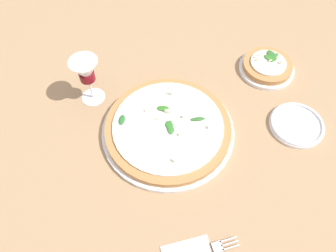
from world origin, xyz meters
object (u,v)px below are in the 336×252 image
(pizza_personal_side, at_px, (267,67))
(wine_glass, at_px, (86,73))
(pizza_arugula_main, at_px, (168,129))
(side_plate_white, at_px, (297,124))

(pizza_personal_side, bearing_deg, wine_glass, 172.46)
(pizza_arugula_main, bearing_deg, wine_glass, 131.83)
(wine_glass, height_order, side_plate_white, wine_glass)
(pizza_personal_side, xyz_separation_m, wine_glass, (-0.55, 0.07, 0.09))
(pizza_arugula_main, xyz_separation_m, side_plate_white, (0.35, -0.10, -0.01))
(pizza_arugula_main, xyz_separation_m, wine_glass, (-0.17, 0.19, 0.09))
(pizza_arugula_main, height_order, pizza_personal_side, same)
(pizza_personal_side, height_order, side_plate_white, pizza_personal_side)
(pizza_arugula_main, relative_size, pizza_personal_side, 2.11)
(pizza_arugula_main, bearing_deg, pizza_personal_side, 17.71)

